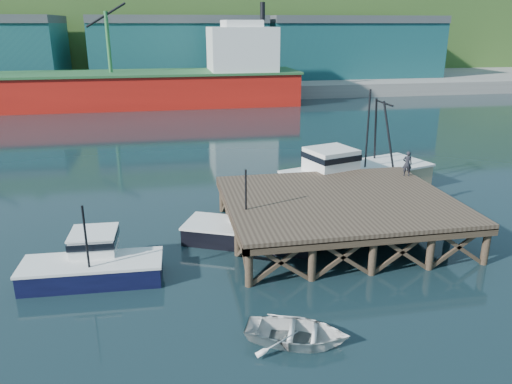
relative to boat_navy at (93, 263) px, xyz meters
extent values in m
plane|color=black|center=(6.94, 2.73, -0.77)|extent=(300.00, 300.00, 0.00)
cube|color=brown|center=(12.44, 2.73, 1.23)|extent=(12.00, 10.00, 0.25)
cube|color=#473828|center=(12.44, -2.12, 0.98)|extent=(12.00, 0.30, 0.35)
cylinder|color=#473828|center=(6.74, -1.97, 0.03)|extent=(0.36, 0.36, 2.60)
cylinder|color=#473828|center=(18.14, -1.97, 0.03)|extent=(0.36, 0.36, 2.60)
cylinder|color=#473828|center=(6.74, 7.43, 0.03)|extent=(0.36, 0.36, 2.60)
cylinder|color=#473828|center=(18.14, 7.43, 0.03)|extent=(0.36, 0.36, 2.60)
cube|color=gray|center=(6.94, 72.73, 0.23)|extent=(160.00, 40.00, 2.00)
cube|color=#1A5858|center=(6.94, 67.73, 5.73)|extent=(28.00, 16.00, 9.00)
cube|color=#1A5858|center=(36.94, 67.73, 5.73)|extent=(30.00, 16.00, 9.00)
cube|color=red|center=(-5.06, 50.73, 1.43)|extent=(55.00, 9.50, 4.40)
cube|color=#26592D|center=(-5.06, 50.73, 3.73)|extent=(55.50, 10.00, 0.30)
cube|color=silver|center=(14.94, 50.73, 6.73)|extent=(9.00, 9.00, 6.00)
cube|color=silver|center=(14.94, 50.73, 10.03)|extent=(5.00, 7.00, 1.20)
cylinder|color=black|center=(17.94, 50.73, 11.73)|extent=(0.70, 0.70, 2.50)
cube|color=#2D511E|center=(6.94, 102.73, 10.23)|extent=(220.00, 50.00, 22.00)
cube|color=black|center=(-0.01, -0.28, -0.30)|extent=(6.07, 2.38, 0.93)
cube|color=silver|center=(-0.01, -0.28, 0.18)|extent=(6.19, 2.43, 0.12)
cube|color=silver|center=(0.03, 0.80, 0.63)|extent=(2.02, 2.02, 0.93)
cube|color=black|center=(0.03, 0.80, 0.83)|extent=(2.13, 2.13, 0.31)
cylinder|color=black|center=(-0.03, -0.88, 1.61)|extent=(0.10, 0.10, 2.89)
cube|color=black|center=(7.54, 2.48, -0.31)|extent=(7.09, 4.96, 0.92)
cube|color=silver|center=(7.54, 2.48, 0.17)|extent=(7.23, 5.06, 0.12)
cube|color=silver|center=(8.03, 3.57, 0.62)|extent=(2.92, 2.92, 0.92)
cube|color=black|center=(8.03, 3.57, 0.82)|extent=(3.09, 3.09, 0.31)
cylinder|color=black|center=(7.27, 1.87, 1.79)|extent=(0.10, 0.10, 3.28)
sphere|color=#FF5D81|center=(7.33, -0.39, 0.36)|extent=(0.43, 0.43, 0.43)
sphere|color=#FF5D81|center=(8.25, -0.18, 0.56)|extent=(0.43, 0.43, 0.43)
sphere|color=red|center=(7.84, -0.69, 0.77)|extent=(0.43, 0.43, 0.43)
cube|color=#CDB385|center=(16.16, 9.23, 0.07)|extent=(10.79, 6.38, 1.67)
cube|color=silver|center=(16.16, 9.23, 0.95)|extent=(11.02, 6.61, 0.14)
cube|color=silver|center=(13.84, 9.23, 1.74)|extent=(3.43, 3.30, 1.67)
cube|color=black|center=(13.84, 9.23, 2.11)|extent=(3.54, 3.42, 0.37)
cylinder|color=black|center=(16.62, 9.23, 3.41)|extent=(0.12, 0.12, 5.57)
imported|color=white|center=(7.74, -6.31, -0.38)|extent=(4.47, 3.88, 0.77)
imported|color=black|center=(17.84, 5.79, 2.12)|extent=(0.64, 0.52, 1.53)
camera|label=1|loc=(3.43, -21.10, 10.15)|focal=35.00mm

